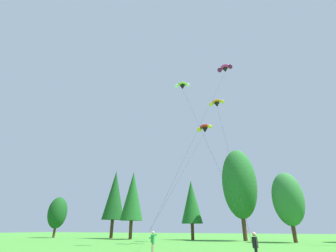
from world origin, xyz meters
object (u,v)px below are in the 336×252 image
(parafoil_kite_high_magenta, at_px, (225,69))
(parafoil_kite_low_orange, at_px, (217,103))
(parafoil_kite_far_red_yellow, at_px, (205,128))
(kite_flyer_mid, at_px, (255,245))
(parafoil_kite_mid_lime_white, at_px, (182,86))
(kite_flyer_near, at_px, (153,240))

(parafoil_kite_high_magenta, relative_size, parafoil_kite_low_orange, 1.26)
(parafoil_kite_far_red_yellow, height_order, parafoil_kite_low_orange, parafoil_kite_low_orange)
(kite_flyer_mid, distance_m, parafoil_kite_low_orange, 26.62)
(kite_flyer_mid, xyz_separation_m, parafoil_kite_mid_lime_white, (-8.27, 11.92, 19.86))
(kite_flyer_near, relative_size, kite_flyer_mid, 1.00)
(kite_flyer_near, bearing_deg, parafoil_kite_low_orange, 77.07)
(kite_flyer_mid, height_order, parafoil_kite_mid_lime_white, parafoil_kite_mid_lime_white)
(parafoil_kite_high_magenta, xyz_separation_m, parafoil_kite_mid_lime_white, (-5.57, -5.11, -4.85))
(parafoil_kite_far_red_yellow, xyz_separation_m, parafoil_kite_low_orange, (3.50, -5.31, 1.70))
(kite_flyer_near, xyz_separation_m, parafoil_kite_high_magenta, (5.37, 14.06, 24.70))
(kite_flyer_mid, height_order, parafoil_kite_far_red_yellow, parafoil_kite_far_red_yellow)
(kite_flyer_near, xyz_separation_m, parafoil_kite_low_orange, (3.42, 14.89, 19.17))
(parafoil_kite_mid_lime_white, relative_size, parafoil_kite_low_orange, 1.03)
(parafoil_kite_mid_lime_white, bearing_deg, parafoil_kite_low_orange, 58.71)
(kite_flyer_mid, xyz_separation_m, parafoil_kite_far_red_yellow, (-8.15, 23.17, 17.48))
(kite_flyer_near, height_order, parafoil_kite_far_red_yellow, parafoil_kite_far_red_yellow)
(kite_flyer_mid, bearing_deg, kite_flyer_near, 159.76)
(kite_flyer_mid, bearing_deg, parafoil_kite_far_red_yellow, 109.38)
(parafoil_kite_far_red_yellow, distance_m, parafoil_kite_low_orange, 6.58)
(kite_flyer_mid, distance_m, parafoil_kite_far_red_yellow, 30.15)
(kite_flyer_near, distance_m, kite_flyer_mid, 8.60)
(parafoil_kite_mid_lime_white, distance_m, parafoil_kite_low_orange, 6.99)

